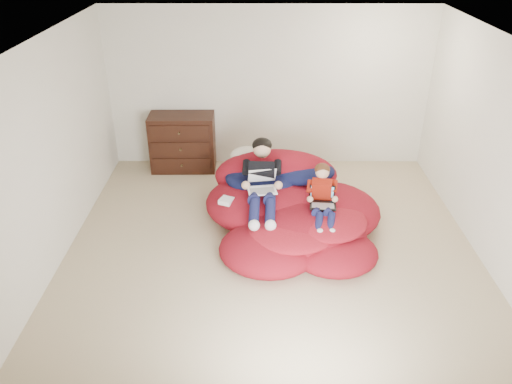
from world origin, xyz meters
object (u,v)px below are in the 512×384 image
beanbag_pile (291,209)px  younger_boy (323,195)px  older_boy (262,177)px  laptop_black (322,199)px  dresser (183,142)px  laptop_white (262,184)px

beanbag_pile → younger_boy: 0.56m
older_boy → laptop_black: 0.83m
dresser → older_boy: (1.25, -1.63, 0.22)m
dresser → younger_boy: 2.80m
dresser → laptop_black: size_ratio=3.00×
younger_boy → dresser: bearing=135.4°
beanbag_pile → younger_boy: (0.37, -0.24, 0.35)m
beanbag_pile → laptop_white: bearing=-178.2°
beanbag_pile → laptop_black: (0.37, -0.25, 0.30)m
older_boy → laptop_white: bearing=-90.0°
laptop_black → older_boy: bearing=154.9°
laptop_black → beanbag_pile: bearing=145.5°
younger_boy → older_boy: bearing=155.7°
younger_boy → laptop_black: bearing=-90.0°
dresser → laptop_white: 2.15m
younger_boy → laptop_white: (-0.74, 0.23, 0.03)m
beanbag_pile → laptop_black: bearing=-34.5°
beanbag_pile → laptop_black: size_ratio=6.84×
older_boy → beanbag_pile: bearing=-14.3°
beanbag_pile → older_boy: older_boy is taller
dresser → older_boy: 2.06m
laptop_black → laptop_white: bearing=162.1°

